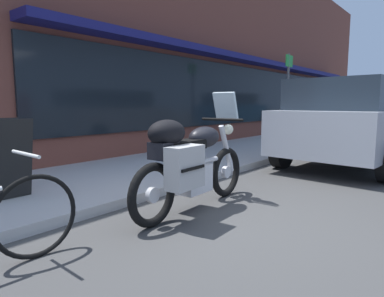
{
  "coord_description": "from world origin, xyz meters",
  "views": [
    {
      "loc": [
        -3.1,
        -1.89,
        1.26
      ],
      "look_at": [
        0.21,
        0.77,
        0.7
      ],
      "focal_mm": 31.8,
      "sensor_mm": 36.0,
      "label": 1
    }
  ],
  "objects_px": {
    "sandwich_board_sign": "(4,159)",
    "touring_motorcycle": "(190,161)",
    "parked_minivan": "(358,121)",
    "parking_sign_pole": "(288,91)"
  },
  "relations": [
    {
      "from": "touring_motorcycle",
      "to": "parked_minivan",
      "type": "bearing_deg",
      "value": -8.66
    },
    {
      "from": "touring_motorcycle",
      "to": "parked_minivan",
      "type": "xyz_separation_m",
      "value": [
        4.62,
        -0.7,
        0.3
      ]
    },
    {
      "from": "sandwich_board_sign",
      "to": "parking_sign_pole",
      "type": "relative_size",
      "value": 0.38
    },
    {
      "from": "sandwich_board_sign",
      "to": "parking_sign_pole",
      "type": "bearing_deg",
      "value": -1.74
    },
    {
      "from": "parking_sign_pole",
      "to": "sandwich_board_sign",
      "type": "bearing_deg",
      "value": 178.26
    },
    {
      "from": "sandwich_board_sign",
      "to": "touring_motorcycle",
      "type": "bearing_deg",
      "value": -55.09
    },
    {
      "from": "sandwich_board_sign",
      "to": "parking_sign_pole",
      "type": "height_order",
      "value": "parking_sign_pole"
    },
    {
      "from": "touring_motorcycle",
      "to": "sandwich_board_sign",
      "type": "xyz_separation_m",
      "value": [
        -1.27,
        1.82,
        -0.01
      ]
    },
    {
      "from": "touring_motorcycle",
      "to": "parking_sign_pole",
      "type": "distance_m",
      "value": 6.63
    },
    {
      "from": "parked_minivan",
      "to": "parking_sign_pole",
      "type": "xyz_separation_m",
      "value": [
        1.74,
        2.29,
        0.71
      ]
    }
  ]
}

